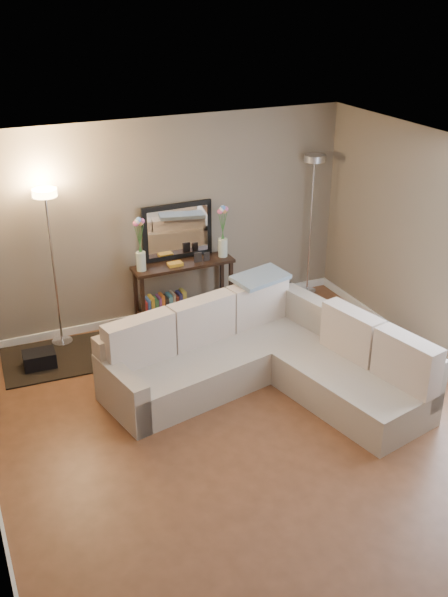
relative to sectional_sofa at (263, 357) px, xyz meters
name	(u,v)px	position (x,y,z in m)	size (l,w,h in m)	color
floor	(257,431)	(-0.44, -0.73, -0.34)	(5.00, 5.50, 0.01)	brown
ceiling	(264,172)	(-0.44, -0.73, 2.27)	(5.00, 5.50, 0.01)	white
wall_back	(159,223)	(-0.44, 2.03, 0.96)	(5.00, 0.02, 2.60)	gray
baseboard_back	(164,313)	(-0.44, 2.01, -0.29)	(5.00, 0.03, 0.10)	white
sectional_sofa	(263,357)	(0.00, 0.00, 0.00)	(3.03, 2.60, 0.91)	#BDAD99
throw_blanket	(261,277)	(0.31, 0.71, 0.61)	(0.65, 0.37, 0.05)	gray
console_table	(178,289)	(-0.30, 1.80, 0.12)	(1.31, 0.36, 0.80)	black
leaning_mirror	(178,231)	(-0.22, 1.97, 0.84)	(0.92, 0.05, 0.72)	black
table_decor	(184,262)	(-0.23, 1.76, 0.50)	(0.55, 0.12, 0.13)	gold
flower_vase_left	(140,248)	(-0.77, 1.79, 0.76)	(0.15, 0.12, 0.69)	silver
flower_vase_right	(223,235)	(0.33, 1.80, 0.76)	(0.15, 0.12, 0.69)	silver
floor_lamp_lit	(50,238)	(-1.82, 1.84, 1.04)	(0.29, 0.29, 1.95)	silver
floor_lamp_unlit	(312,198)	(1.68, 1.88, 1.06)	(0.28, 0.28, 1.98)	silver
charcoal_rug	(58,358)	(-1.95, 1.47, -0.33)	(1.27, 0.95, 0.02)	black
black_bag	(40,361)	(-2.18, 1.37, -0.25)	(0.36, 0.25, 0.23)	black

